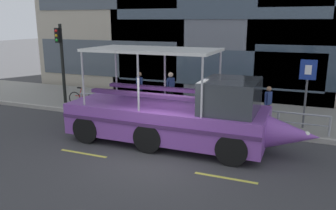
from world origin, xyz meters
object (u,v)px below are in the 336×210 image
object	(u,v)px
traffic_light_pole	(61,56)
parking_sign	(307,82)
pedestrian_near_stern	(139,86)
leaned_bicycle	(84,99)
pedestrian_mid_left	(209,92)
pedestrian_mid_right	(171,87)
duck_tour_boat	(179,115)
pedestrian_near_bow	(268,101)

from	to	relation	value
traffic_light_pole	parking_sign	distance (m)	11.53
parking_sign	pedestrian_near_stern	bearing A→B (deg)	174.16
leaned_bicycle	pedestrian_mid_left	size ratio (longest dim) A/B	0.99
pedestrian_near_stern	parking_sign	bearing A→B (deg)	-5.84
traffic_light_pole	pedestrian_near_stern	distance (m)	4.24
parking_sign	pedestrian_mid_right	bearing A→B (deg)	172.06
duck_tour_boat	leaned_bicycle	bearing A→B (deg)	156.15
pedestrian_near_bow	pedestrian_mid_right	distance (m)	4.59
pedestrian_mid_left	pedestrian_mid_right	size ratio (longest dim) A/B	1.00
pedestrian_mid_right	pedestrian_near_stern	xyz separation A→B (m)	(-1.63, -0.06, -0.04)
parking_sign	leaned_bicycle	distance (m)	10.21
leaned_bicycle	pedestrian_mid_right	xyz separation A→B (m)	(4.12, 1.25, 0.69)
pedestrian_near_stern	traffic_light_pole	bearing A→B (deg)	-167.14
duck_tour_boat	pedestrian_mid_right	size ratio (longest dim) A/B	4.97
duck_tour_boat	pedestrian_near_stern	bearing A→B (deg)	132.52
parking_sign	pedestrian_near_stern	distance (m)	7.69
pedestrian_near_bow	pedestrian_mid_left	world-z (taller)	pedestrian_mid_left
traffic_light_pole	duck_tour_boat	distance (m)	8.15
duck_tour_boat	pedestrian_mid_left	world-z (taller)	duck_tour_boat
pedestrian_near_bow	pedestrian_near_stern	xyz separation A→B (m)	(-6.19, 0.44, 0.12)
pedestrian_near_bow	pedestrian_mid_right	size ratio (longest dim) A/B	0.85
duck_tour_boat	pedestrian_mid_right	world-z (taller)	duck_tour_boat
duck_tour_boat	pedestrian_mid_left	size ratio (longest dim) A/B	4.99
pedestrian_near_bow	leaned_bicycle	bearing A→B (deg)	-175.03
leaned_bicycle	duck_tour_boat	distance (m)	6.60
traffic_light_pole	leaned_bicycle	bearing A→B (deg)	-11.91
pedestrian_mid_right	leaned_bicycle	bearing A→B (deg)	-163.14
duck_tour_boat	parking_sign	bearing A→B (deg)	37.02
pedestrian_mid_right	parking_sign	bearing A→B (deg)	-7.94
parking_sign	pedestrian_near_stern	size ratio (longest dim) A/B	1.59
pedestrian_mid_right	pedestrian_near_stern	size ratio (longest dim) A/B	1.04
pedestrian_mid_left	parking_sign	bearing A→B (deg)	-6.29
leaned_bicycle	pedestrian_near_bow	size ratio (longest dim) A/B	1.16
leaned_bicycle	pedestrian_mid_right	distance (m)	4.36
parking_sign	duck_tour_boat	size ratio (longest dim) A/B	0.31
parking_sign	pedestrian_mid_left	size ratio (longest dim) A/B	1.53
pedestrian_mid_left	pedestrian_near_stern	distance (m)	3.64
duck_tour_boat	pedestrian_mid_left	xyz separation A→B (m)	(0.10, 3.51, 0.18)
parking_sign	pedestrian_near_bow	bearing A→B (deg)	166.43
traffic_light_pole	duck_tour_boat	world-z (taller)	traffic_light_pole
pedestrian_mid_right	pedestrian_near_stern	world-z (taller)	pedestrian_mid_right
traffic_light_pole	pedestrian_near_bow	distance (m)	10.22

